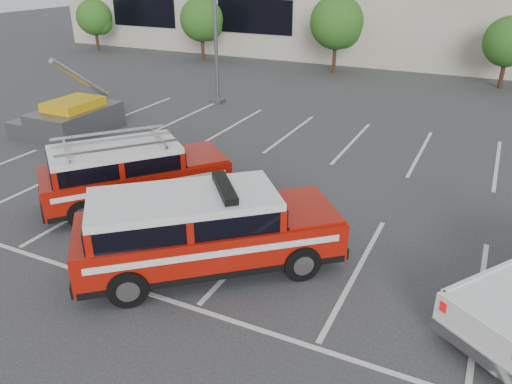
# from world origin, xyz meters

# --- Properties ---
(ground) EXTENTS (120.00, 120.00, 0.00)m
(ground) POSITION_xyz_m (0.00, 0.00, 0.00)
(ground) COLOR #2F2F31
(ground) RESTS_ON ground
(stall_markings) EXTENTS (23.00, 15.00, 0.01)m
(stall_markings) POSITION_xyz_m (0.00, 4.50, 0.01)
(stall_markings) COLOR silver
(stall_markings) RESTS_ON ground
(tree_far_left) EXTENTS (2.77, 2.77, 3.99)m
(tree_far_left) POSITION_xyz_m (-24.91, 22.05, 2.50)
(tree_far_left) COLOR #3F2B19
(tree_far_left) RESTS_ON ground
(tree_left) EXTENTS (3.07, 3.07, 4.42)m
(tree_left) POSITION_xyz_m (-14.91, 22.05, 2.77)
(tree_left) COLOR #3F2B19
(tree_left) RESTS_ON ground
(tree_mid_left) EXTENTS (3.37, 3.37, 4.85)m
(tree_mid_left) POSITION_xyz_m (-4.91, 22.05, 3.04)
(tree_mid_left) COLOR #3F2B19
(tree_mid_left) RESTS_ON ground
(tree_mid_right) EXTENTS (2.77, 2.77, 3.99)m
(tree_mid_right) POSITION_xyz_m (5.09, 22.05, 2.50)
(tree_mid_right) COLOR #3F2B19
(tree_mid_right) RESTS_ON ground
(fire_chief_suv) EXTENTS (6.02, 5.60, 2.13)m
(fire_chief_suv) POSITION_xyz_m (-0.62, -1.37, 0.87)
(fire_chief_suv) COLOR #951107
(fire_chief_suv) RESTS_ON ground
(ladder_suv) EXTENTS (5.03, 5.46, 2.11)m
(ladder_suv) POSITION_xyz_m (-4.40, 0.70, 0.84)
(ladder_suv) COLOR #951107
(ladder_suv) RESTS_ON ground
(utility_rig) EXTENTS (3.23, 3.90, 3.29)m
(utility_rig) POSITION_xyz_m (-10.94, 4.91, 0.66)
(utility_rig) COLOR #59595E
(utility_rig) RESTS_ON ground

